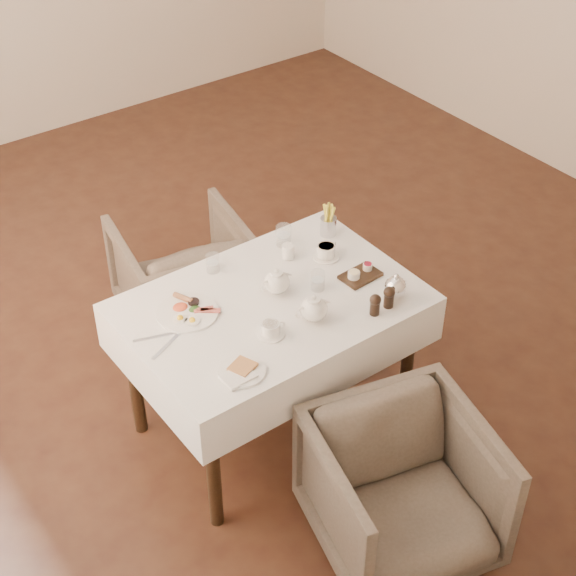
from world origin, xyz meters
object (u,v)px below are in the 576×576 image
Objects in this scene: table at (271,322)px; armchair_far at (184,274)px; armchair_near at (402,491)px; breakfast_plate at (187,311)px; teapot_centre at (277,281)px.

table is 0.98m from armchair_far.
armchair_far is (0.05, 1.80, -0.01)m from armchair_near.
breakfast_plate is (-0.34, 0.15, 0.13)m from table.
breakfast_plate reaches higher than table.
armchair_near is (0.03, -0.88, -0.32)m from table.
armchair_far is (0.07, 0.92, -0.33)m from table.
teapot_centre is (0.06, 0.04, 0.18)m from table.
breakfast_plate is (-0.41, -0.78, 0.45)m from armchair_far.
armchair_near is 2.62× the size of breakfast_plate.
table is 0.93m from armchair_near.
table is 1.82× the size of armchair_near.
breakfast_plate is 1.68× the size of teapot_centre.
armchair_near is 1.03× the size of armchair_far.
armchair_far is at bearing 64.79° from breakfast_plate.
armchair_far is 2.54× the size of breakfast_plate.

